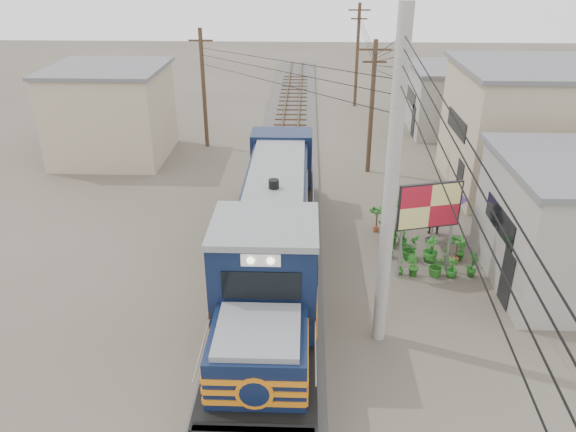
{
  "coord_description": "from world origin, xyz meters",
  "views": [
    {
      "loc": [
        1.14,
        -14.94,
        11.17
      ],
      "look_at": [
        0.49,
        3.64,
        2.2
      ],
      "focal_mm": 35.0,
      "sensor_mm": 36.0,
      "label": 1
    }
  ],
  "objects_px": {
    "market_umbrella": "(437,190)",
    "billboard": "(429,208)",
    "vendor": "(435,214)",
    "locomotive": "(273,237)"
  },
  "relations": [
    {
      "from": "billboard",
      "to": "market_umbrella",
      "type": "distance_m",
      "value": 2.79
    },
    {
      "from": "locomotive",
      "to": "market_umbrella",
      "type": "relative_size",
      "value": 5.39
    },
    {
      "from": "locomotive",
      "to": "market_umbrella",
      "type": "xyz_separation_m",
      "value": [
        6.42,
        3.24,
        0.54
      ]
    },
    {
      "from": "billboard",
      "to": "vendor",
      "type": "distance_m",
      "value": 3.98
    },
    {
      "from": "market_umbrella",
      "to": "vendor",
      "type": "xyz_separation_m",
      "value": [
        0.21,
        0.76,
        -1.4
      ]
    },
    {
      "from": "market_umbrella",
      "to": "vendor",
      "type": "height_order",
      "value": "market_umbrella"
    },
    {
      "from": "market_umbrella",
      "to": "billboard",
      "type": "bearing_deg",
      "value": -108.17
    },
    {
      "from": "locomotive",
      "to": "market_umbrella",
      "type": "distance_m",
      "value": 7.21
    },
    {
      "from": "vendor",
      "to": "locomotive",
      "type": "bearing_deg",
      "value": 30.65
    },
    {
      "from": "locomotive",
      "to": "billboard",
      "type": "bearing_deg",
      "value": 6.31
    }
  ]
}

